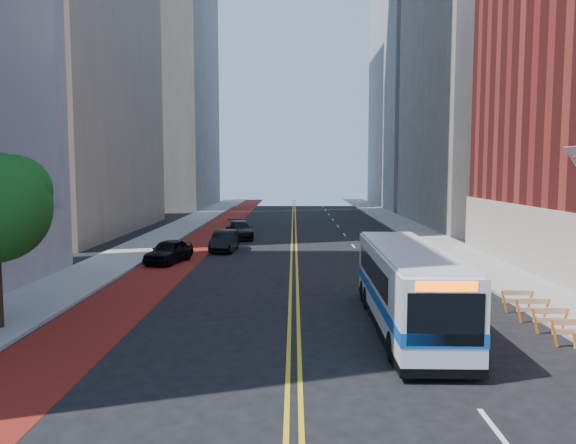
# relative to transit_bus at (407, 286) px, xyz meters

# --- Properties ---
(ground) EXTENTS (160.00, 160.00, 0.00)m
(ground) POSITION_rel_transit_bus_xyz_m (-4.38, -6.59, -1.66)
(ground) COLOR black
(ground) RESTS_ON ground
(sidewalk_left) EXTENTS (4.00, 140.00, 0.15)m
(sidewalk_left) POSITION_rel_transit_bus_xyz_m (-16.38, 23.41, -1.59)
(sidewalk_left) COLOR gray
(sidewalk_left) RESTS_ON ground
(sidewalk_right) EXTENTS (4.00, 140.00, 0.15)m
(sidewalk_right) POSITION_rel_transit_bus_xyz_m (7.62, 23.41, -1.59)
(sidewalk_right) COLOR gray
(sidewalk_right) RESTS_ON ground
(bus_lane_paint) EXTENTS (3.60, 140.00, 0.01)m
(bus_lane_paint) POSITION_rel_transit_bus_xyz_m (-12.48, 23.41, -1.66)
(bus_lane_paint) COLOR #5F140D
(bus_lane_paint) RESTS_ON ground
(center_line_inner) EXTENTS (0.14, 140.00, 0.01)m
(center_line_inner) POSITION_rel_transit_bus_xyz_m (-4.56, 23.41, -1.66)
(center_line_inner) COLOR gold
(center_line_inner) RESTS_ON ground
(center_line_outer) EXTENTS (0.14, 140.00, 0.01)m
(center_line_outer) POSITION_rel_transit_bus_xyz_m (-4.20, 23.41, -1.66)
(center_line_outer) COLOR gold
(center_line_outer) RESTS_ON ground
(lane_dashes) EXTENTS (0.14, 98.20, 0.01)m
(lane_dashes) POSITION_rel_transit_bus_xyz_m (0.42, 31.41, -1.65)
(lane_dashes) COLOR silver
(lane_dashes) RESTS_ON ground
(midrise_right_near) EXTENTS (18.00, 26.00, 40.00)m
(midrise_right_near) POSITION_rel_transit_bus_xyz_m (18.62, 41.41, 18.34)
(midrise_right_near) COLOR slate
(midrise_right_near) RESTS_ON ground
(midrise_right_far) EXTENTS (20.00, 28.00, 55.00)m
(midrise_right_far) POSITION_rel_transit_bus_xyz_m (19.62, 71.41, 25.84)
(midrise_right_far) COLOR gray
(midrise_right_far) RESTS_ON ground
(midrise_left_far) EXTENTS (20.00, 26.00, 65.00)m
(midrise_left_far) POSITION_rel_transit_bus_xyz_m (-28.38, 71.41, 30.84)
(midrise_left_far) COLOR slate
(midrise_left_far) RESTS_ON ground
(transit_bus) EXTENTS (2.68, 11.61, 3.18)m
(transit_bus) POSITION_rel_transit_bus_xyz_m (0.00, 0.00, 0.00)
(transit_bus) COLOR silver
(transit_bus) RESTS_ON ground
(car_a) EXTENTS (2.91, 4.87, 1.55)m
(car_a) POSITION_rel_transit_bus_xyz_m (-12.69, 15.23, -0.89)
(car_a) COLOR black
(car_a) RESTS_ON ground
(car_b) EXTENTS (1.84, 4.80, 1.56)m
(car_b) POSITION_rel_transit_bus_xyz_m (-9.64, 20.63, -0.88)
(car_b) COLOR black
(car_b) RESTS_ON ground
(car_c) EXTENTS (3.14, 5.75, 1.58)m
(car_c) POSITION_rel_transit_bus_xyz_m (-9.28, 28.27, -0.87)
(car_c) COLOR black
(car_c) RESTS_ON ground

